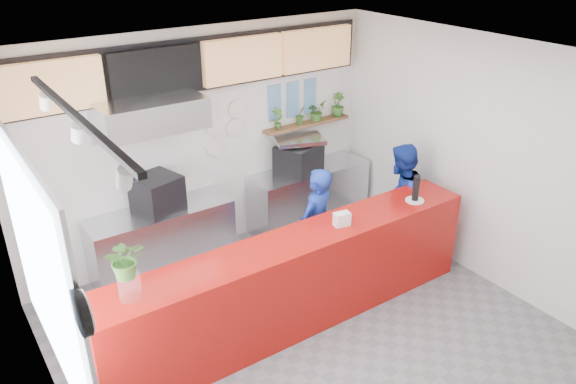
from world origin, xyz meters
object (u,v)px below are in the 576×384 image
service_counter (296,282)px  pepper_mill (416,188)px  espresso_machine (299,158)px  staff_right (399,201)px  panini_oven (157,194)px  staff_center (316,227)px

service_counter → pepper_mill: 1.83m
espresso_machine → staff_right: bearing=-87.0°
panini_oven → espresso_machine: bearing=-14.5°
espresso_machine → staff_center: 1.42m
panini_oven → espresso_machine: size_ratio=0.76×
staff_center → panini_oven: bearing=-59.9°
espresso_machine → staff_center: bearing=-140.5°
panini_oven → espresso_machine: panini_oven is taller
panini_oven → staff_center: bearing=-53.8°
panini_oven → espresso_machine: (2.12, 0.00, -0.01)m
panini_oven → pepper_mill: pepper_mill is taller
staff_center → pepper_mill: 1.28m
espresso_machine → staff_center: (-0.62, -1.23, -0.35)m
staff_center → staff_right: (1.29, -0.11, 0.03)m
panini_oven → pepper_mill: (2.48, -1.88, 0.14)m
espresso_machine → pepper_mill: size_ratio=2.12×
espresso_machine → staff_right: (0.67, -1.33, -0.33)m
staff_right → panini_oven: bearing=-46.8°
staff_center → pepper_mill: (0.98, -0.65, 0.51)m
staff_right → pepper_mill: 0.79m
service_counter → staff_right: staff_right is taller
staff_center → service_counter: bearing=18.7°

